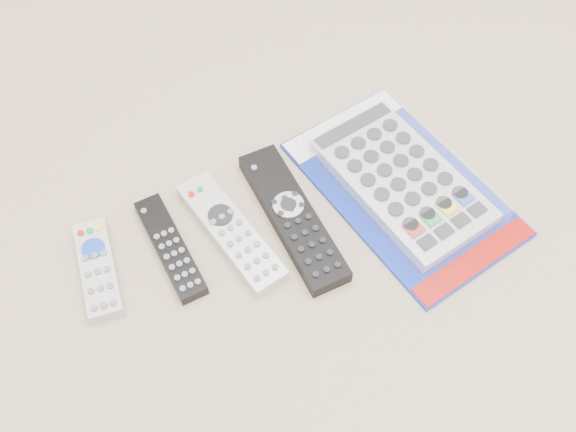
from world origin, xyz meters
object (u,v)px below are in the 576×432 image
remote_small_grey (98,269)px  jumbo_remote_packaged (402,179)px  remote_large_black (293,217)px  remote_slim_black (170,248)px  remote_silver_dvd (231,232)px

remote_small_grey → jumbo_remote_packaged: (0.44, -0.07, 0.01)m
remote_large_black → jumbo_remote_packaged: size_ratio=0.68×
remote_small_grey → remote_slim_black: (0.10, -0.01, -0.00)m
remote_small_grey → remote_slim_black: size_ratio=0.89×
remote_small_grey → remote_silver_dvd: size_ratio=0.72×
remote_slim_black → remote_silver_dvd: 0.09m
remote_silver_dvd → remote_small_grey: bearing=162.4°
remote_slim_black → remote_silver_dvd: remote_silver_dvd is taller
remote_silver_dvd → remote_large_black: size_ratio=0.87×
remote_small_grey → remote_large_black: (0.27, -0.05, 0.00)m
remote_slim_black → remote_large_black: (0.17, -0.04, 0.00)m
remote_small_grey → remote_silver_dvd: 0.18m
remote_small_grey → remote_silver_dvd: (0.18, -0.03, 0.00)m
remote_small_grey → remote_silver_dvd: remote_silver_dvd is taller
remote_silver_dvd → jumbo_remote_packaged: jumbo_remote_packaged is taller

